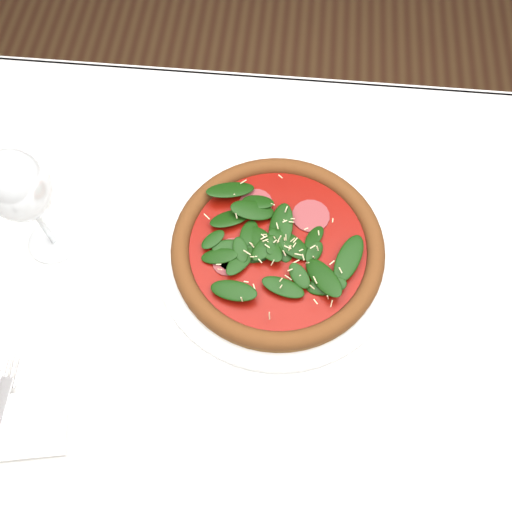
{
  "coord_description": "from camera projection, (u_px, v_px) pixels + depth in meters",
  "views": [
    {
      "loc": [
        -0.06,
        -0.29,
        1.46
      ],
      "look_at": [
        -0.09,
        0.06,
        0.77
      ],
      "focal_mm": 40.0,
      "sensor_mm": 36.0,
      "label": 1
    }
  ],
  "objects": [
    {
      "name": "ground",
      "position": [
        290.0,
        415.0,
        1.43
      ],
      "size": [
        6.0,
        6.0,
        0.0
      ],
      "primitive_type": "plane",
      "color": "brown",
      "rests_on": "ground"
    },
    {
      "name": "dining_table",
      "position": [
        314.0,
        331.0,
        0.85
      ],
      "size": [
        1.21,
        0.81,
        0.75
      ],
      "color": "silver",
      "rests_on": "ground"
    },
    {
      "name": "plate",
      "position": [
        277.0,
        253.0,
        0.79
      ],
      "size": [
        0.34,
        0.34,
        0.01
      ],
      "color": "silver",
      "rests_on": "dining_table"
    },
    {
      "name": "pizza",
      "position": [
        278.0,
        246.0,
        0.77
      ],
      "size": [
        0.34,
        0.34,
        0.04
      ],
      "rotation": [
        0.0,
        0.0,
        -0.2
      ],
      "color": "brown",
      "rests_on": "plate"
    },
    {
      "name": "wine_glass",
      "position": [
        18.0,
        188.0,
        0.68
      ],
      "size": [
        0.08,
        0.08,
        0.2
      ],
      "color": "silver",
      "rests_on": "dining_table"
    },
    {
      "name": "fork",
      "position": [
        1.0,
        404.0,
        0.69
      ],
      "size": [
        0.03,
        0.15,
        0.0
      ],
      "rotation": [
        0.0,
        0.0,
        0.02
      ],
      "color": "silver",
      "rests_on": "napkin"
    }
  ]
}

